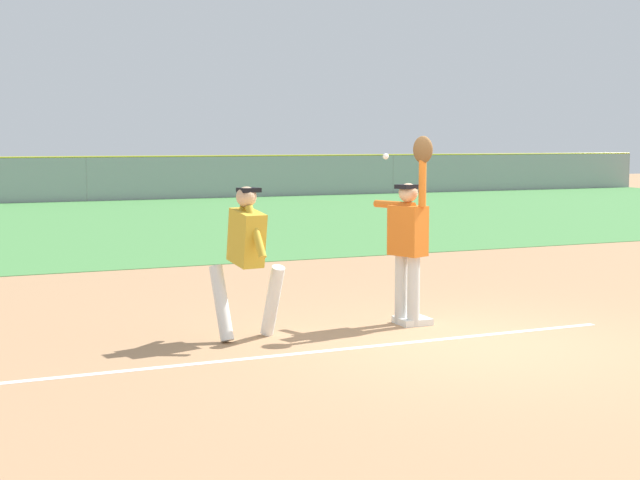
% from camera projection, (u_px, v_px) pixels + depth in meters
% --- Properties ---
extents(ground_plane, '(79.41, 79.41, 0.00)m').
position_uv_depth(ground_plane, '(463.00, 342.00, 10.06)').
color(ground_plane, tan).
extents(outfield_grass, '(50.92, 18.49, 0.01)m').
position_uv_depth(outfield_grass, '(142.00, 222.00, 25.04)').
color(outfield_grass, '#4C8C47').
rests_on(outfield_grass, ground_plane).
extents(chalk_foul_line, '(12.00, 0.12, 0.01)m').
position_uv_depth(chalk_foul_line, '(92.00, 374.00, 8.68)').
color(chalk_foul_line, white).
rests_on(chalk_foul_line, ground_plane).
extents(first_base, '(0.38, 0.38, 0.08)m').
position_uv_depth(first_base, '(412.00, 321.00, 11.08)').
color(first_base, white).
rests_on(first_base, ground_plane).
extents(fielder, '(0.42, 0.88, 2.28)m').
position_uv_depth(fielder, '(409.00, 233.00, 10.88)').
color(fielder, silver).
rests_on(fielder, ground_plane).
extents(runner, '(0.78, 0.85, 1.72)m').
position_uv_depth(runner, '(247.00, 251.00, 10.12)').
color(runner, white).
rests_on(runner, ground_plane).
extents(baseball, '(0.07, 0.07, 0.07)m').
position_uv_depth(baseball, '(386.00, 156.00, 11.00)').
color(baseball, white).
extents(outfield_fence, '(51.00, 0.08, 1.67)m').
position_uv_depth(outfield_fence, '(86.00, 179.00, 33.38)').
color(outfield_fence, '#93999E').
rests_on(outfield_fence, ground_plane).
extents(parked_car_white, '(4.56, 2.45, 1.25)m').
position_uv_depth(parked_car_white, '(117.00, 178.00, 38.32)').
color(parked_car_white, white).
rests_on(parked_car_white, ground_plane).
extents(parked_car_black, '(4.59, 2.51, 1.25)m').
position_uv_depth(parked_car_black, '(226.00, 176.00, 39.53)').
color(parked_car_black, black).
rests_on(parked_car_black, ground_plane).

